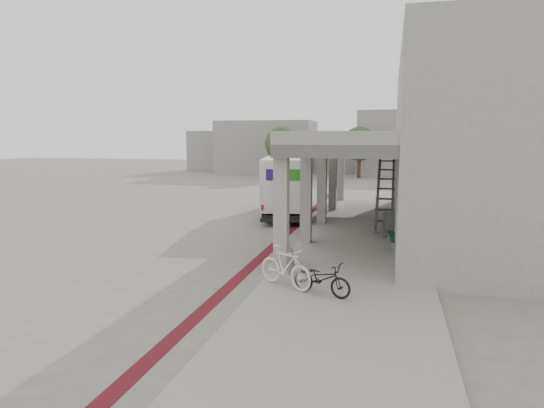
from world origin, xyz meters
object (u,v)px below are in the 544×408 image
(utility_cabinet, at_px, (389,225))
(bicycle_black, at_px, (322,279))
(fedex_truck, at_px, (287,185))
(bicycle_cream, at_px, (285,267))
(bench, at_px, (395,239))

(utility_cabinet, distance_m, bicycle_black, 7.65)
(fedex_truck, distance_m, bicycle_cream, 11.99)
(bicycle_black, bearing_deg, bicycle_cream, 89.42)
(utility_cabinet, bearing_deg, fedex_truck, 123.80)
(utility_cabinet, distance_m, bicycle_cream, 7.53)
(bicycle_black, bearing_deg, bench, 3.85)
(bench, xyz_separation_m, bicycle_black, (-1.72, -5.55, 0.11))
(fedex_truck, height_order, utility_cabinet, fedex_truck)
(bench, relative_size, bicycle_cream, 1.01)
(bicycle_black, distance_m, bicycle_cream, 1.06)
(utility_cabinet, bearing_deg, bench, -97.64)
(bicycle_black, xyz_separation_m, bicycle_cream, (-0.98, 0.39, 0.12))
(bench, height_order, utility_cabinet, utility_cabinet)
(fedex_truck, xyz_separation_m, bench, (5.17, -6.54, -1.12))
(fedex_truck, bearing_deg, bicycle_cream, -87.91)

